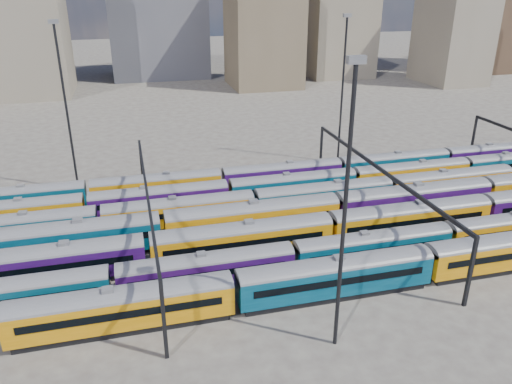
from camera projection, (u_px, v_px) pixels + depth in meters
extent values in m
plane|color=#47403C|center=(305.00, 230.00, 66.29)|extent=(500.00, 500.00, 0.00)
cube|color=black|center=(125.00, 325.00, 47.33)|extent=(19.71, 2.56, 0.73)
cube|color=#A96806|center=(123.00, 309.00, 46.60)|extent=(20.75, 3.01, 3.01)
cylinder|color=#4C4C51|center=(121.00, 295.00, 46.01)|extent=(20.75, 3.01, 3.01)
cube|color=black|center=(123.00, 315.00, 45.10)|extent=(18.26, 0.06, 0.78)
cube|color=black|center=(122.00, 296.00, 47.82)|extent=(18.26, 0.06, 0.78)
cube|color=slate|center=(120.00, 288.00, 45.70)|extent=(1.04, 0.93, 0.36)
cube|color=black|center=(334.00, 292.00, 52.29)|extent=(19.71, 2.56, 0.73)
cube|color=#043146|center=(335.00, 277.00, 51.56)|extent=(20.75, 3.01, 3.01)
cylinder|color=#4C4C51|center=(336.00, 265.00, 50.98)|extent=(20.75, 3.01, 3.01)
cube|color=black|center=(342.00, 282.00, 50.07)|extent=(18.26, 0.06, 0.78)
cube|color=black|center=(330.00, 267.00, 52.78)|extent=(18.26, 0.06, 0.78)
cube|color=slate|center=(337.00, 258.00, 50.66)|extent=(1.04, 0.93, 0.36)
cube|color=black|center=(507.00, 265.00, 57.26)|extent=(19.71, 2.56, 0.73)
cube|color=#A96806|center=(510.00, 251.00, 56.53)|extent=(20.75, 3.01, 3.01)
cube|color=black|center=(502.00, 242.00, 57.74)|extent=(18.26, 0.06, 0.78)
cube|color=black|center=(14.00, 312.00, 49.33)|extent=(17.85, 2.32, 0.66)
cube|color=#043146|center=(11.00, 297.00, 48.66)|extent=(18.79, 2.72, 2.72)
cylinder|color=#4C4C51|center=(8.00, 285.00, 48.13)|extent=(18.79, 2.72, 2.72)
cube|color=black|center=(7.00, 303.00, 47.31)|extent=(16.54, 0.06, 0.70)
cube|color=black|center=(13.00, 287.00, 49.77)|extent=(16.54, 0.06, 0.70)
cube|color=slate|center=(6.00, 279.00, 47.85)|extent=(0.94, 0.85, 0.33)
cube|color=black|center=(208.00, 284.00, 53.83)|extent=(17.85, 2.32, 0.66)
cube|color=#22083E|center=(207.00, 270.00, 53.17)|extent=(18.79, 2.72, 2.72)
cylinder|color=#4C4C51|center=(207.00, 259.00, 52.64)|extent=(18.79, 2.72, 2.72)
cube|color=black|center=(209.00, 275.00, 51.81)|extent=(16.54, 0.06, 0.70)
cube|color=black|center=(205.00, 261.00, 54.28)|extent=(16.54, 0.06, 0.70)
cube|color=slate|center=(206.00, 253.00, 52.36)|extent=(0.94, 0.85, 0.33)
cube|color=black|center=(371.00, 260.00, 58.34)|extent=(17.85, 2.32, 0.66)
cube|color=#043146|center=(373.00, 248.00, 57.68)|extent=(18.79, 2.72, 2.72)
cylinder|color=#4C4C51|center=(374.00, 237.00, 57.15)|extent=(18.79, 2.72, 2.72)
cube|color=black|center=(379.00, 251.00, 56.32)|extent=(16.54, 0.06, 0.70)
cube|color=black|center=(368.00, 240.00, 58.78)|extent=(16.54, 0.06, 0.70)
cube|color=slate|center=(374.00, 232.00, 56.86)|extent=(0.94, 0.85, 0.33)
cube|color=black|center=(512.00, 240.00, 62.85)|extent=(17.85, 2.32, 0.66)
cube|color=black|center=(507.00, 221.00, 63.29)|extent=(16.54, 0.06, 0.70)
cube|color=black|center=(46.00, 281.00, 54.33)|extent=(20.34, 2.64, 0.75)
cube|color=#22083E|center=(43.00, 265.00, 53.58)|extent=(21.41, 3.10, 3.10)
cylinder|color=#4C4C51|center=(41.00, 253.00, 52.97)|extent=(21.41, 3.10, 3.10)
cube|color=black|center=(41.00, 270.00, 52.03)|extent=(18.84, 0.06, 0.80)
cube|color=black|center=(45.00, 255.00, 54.83)|extent=(18.84, 0.06, 0.80)
cube|color=slate|center=(40.00, 246.00, 52.65)|extent=(1.07, 0.96, 0.37)
cube|color=black|center=(243.00, 255.00, 59.45)|extent=(20.34, 2.64, 0.75)
cube|color=#A96806|center=(243.00, 241.00, 58.70)|extent=(21.41, 3.10, 3.10)
cylinder|color=#4C4C51|center=(242.00, 229.00, 58.09)|extent=(21.41, 3.10, 3.10)
cube|color=black|center=(246.00, 244.00, 57.15)|extent=(18.84, 0.06, 0.80)
cube|color=black|center=(240.00, 232.00, 59.95)|extent=(18.84, 0.06, 0.80)
cube|color=slate|center=(242.00, 222.00, 57.77)|extent=(1.07, 0.96, 0.37)
cube|color=black|center=(408.00, 233.00, 64.57)|extent=(20.34, 2.64, 0.75)
cube|color=#A96806|center=(410.00, 220.00, 63.81)|extent=(21.41, 3.10, 3.10)
cylinder|color=#4C4C51|center=(411.00, 209.00, 63.21)|extent=(21.41, 3.10, 3.10)
cube|color=black|center=(417.00, 222.00, 62.27)|extent=(18.84, 0.06, 0.80)
cube|color=black|center=(404.00, 212.00, 65.07)|extent=(18.84, 0.06, 0.80)
cube|color=slate|center=(412.00, 203.00, 62.88)|extent=(1.07, 0.96, 0.37)
cube|color=black|center=(66.00, 256.00, 59.16)|extent=(21.17, 2.75, 0.78)
cube|color=#043146|center=(64.00, 241.00, 58.38)|extent=(22.29, 3.23, 3.23)
cylinder|color=#4C4C51|center=(62.00, 229.00, 57.75)|extent=(22.29, 3.23, 3.23)
cube|color=black|center=(62.00, 245.00, 56.77)|extent=(19.61, 0.06, 0.84)
cube|color=black|center=(65.00, 232.00, 59.68)|extent=(19.61, 0.06, 0.84)
cube|color=slate|center=(61.00, 222.00, 57.41)|extent=(1.11, 1.00, 0.39)
cube|color=black|center=(253.00, 233.00, 64.48)|extent=(21.17, 2.75, 0.78)
cube|color=#A96806|center=(253.00, 219.00, 63.70)|extent=(22.29, 3.23, 3.23)
cylinder|color=#4C4C51|center=(253.00, 208.00, 63.07)|extent=(22.29, 3.23, 3.23)
cube|color=black|center=(256.00, 222.00, 62.09)|extent=(19.61, 0.06, 0.84)
cube|color=black|center=(250.00, 211.00, 65.01)|extent=(19.61, 0.06, 0.84)
cube|color=slate|center=(253.00, 202.00, 62.73)|extent=(1.11, 1.00, 0.39)
cube|color=black|center=(411.00, 214.00, 69.81)|extent=(21.17, 2.75, 0.78)
cube|color=#22083E|center=(413.00, 201.00, 69.02)|extent=(22.29, 3.23, 3.23)
cylinder|color=#4C4C51|center=(414.00, 190.00, 68.39)|extent=(22.29, 3.23, 3.23)
cube|color=black|center=(420.00, 203.00, 67.41)|extent=(19.61, 0.06, 0.84)
cube|color=black|center=(407.00, 194.00, 70.33)|extent=(19.61, 0.06, 0.84)
cube|color=slate|center=(415.00, 184.00, 68.05)|extent=(1.11, 1.00, 0.39)
cube|color=black|center=(16.00, 243.00, 62.15)|extent=(18.88, 2.45, 0.70)
cube|color=#043146|center=(13.00, 230.00, 61.45)|extent=(19.88, 2.88, 2.88)
cylinder|color=#4C4C51|center=(11.00, 220.00, 60.89)|extent=(19.88, 2.88, 2.88)
cube|color=black|center=(11.00, 233.00, 60.02)|extent=(17.49, 0.06, 0.75)
cube|color=black|center=(15.00, 223.00, 62.62)|extent=(17.49, 0.06, 0.75)
cube|color=slate|center=(10.00, 214.00, 60.59)|extent=(0.99, 0.89, 0.35)
cube|color=black|center=(180.00, 224.00, 66.91)|extent=(18.88, 2.45, 0.70)
cube|color=#A96806|center=(180.00, 212.00, 66.21)|extent=(19.88, 2.88, 2.88)
cylinder|color=#4C4C51|center=(179.00, 203.00, 65.65)|extent=(19.88, 2.88, 2.88)
cube|color=black|center=(181.00, 215.00, 64.78)|extent=(17.49, 0.06, 0.75)
cube|color=black|center=(178.00, 206.00, 67.38)|extent=(17.49, 0.06, 0.75)
cube|color=slate|center=(179.00, 197.00, 65.35)|extent=(0.99, 0.89, 0.35)
cube|color=black|center=(323.00, 208.00, 71.67)|extent=(18.88, 2.45, 0.70)
cube|color=#043146|center=(324.00, 197.00, 70.97)|extent=(19.88, 2.88, 2.88)
cylinder|color=#4C4C51|center=(324.00, 188.00, 70.41)|extent=(19.88, 2.88, 2.88)
cube|color=black|center=(328.00, 199.00, 69.54)|extent=(17.49, 0.06, 0.75)
cube|color=black|center=(320.00, 191.00, 72.14)|extent=(17.49, 0.06, 0.75)
cube|color=slate|center=(325.00, 182.00, 70.11)|extent=(0.99, 0.89, 0.35)
cube|color=black|center=(448.00, 194.00, 76.43)|extent=(18.88, 2.45, 0.70)
cube|color=#A96806|center=(450.00, 183.00, 75.73)|extent=(19.88, 2.88, 2.88)
cylinder|color=#4C4C51|center=(451.00, 174.00, 75.17)|extent=(19.88, 2.88, 2.88)
cube|color=black|center=(456.00, 185.00, 74.30)|extent=(17.49, 0.06, 0.75)
cube|color=black|center=(444.00, 178.00, 76.90)|extent=(17.49, 0.06, 0.75)
cube|color=slate|center=(452.00, 170.00, 74.87)|extent=(0.99, 0.89, 0.35)
cube|color=black|center=(10.00, 227.00, 66.26)|extent=(18.21, 2.36, 0.67)
cube|color=#A96806|center=(8.00, 215.00, 65.58)|extent=(19.17, 2.78, 2.78)
cylinder|color=#4C4C51|center=(6.00, 206.00, 65.04)|extent=(19.17, 2.78, 2.78)
cube|color=black|center=(5.00, 218.00, 64.20)|extent=(16.87, 0.06, 0.72)
cube|color=black|center=(9.00, 209.00, 66.71)|extent=(16.87, 0.06, 0.72)
cube|color=slate|center=(5.00, 200.00, 64.75)|extent=(0.96, 0.86, 0.34)
cube|color=black|center=(161.00, 211.00, 70.85)|extent=(18.21, 2.36, 0.67)
cube|color=#22083E|center=(160.00, 200.00, 70.18)|extent=(19.17, 2.78, 2.78)
cylinder|color=#4C4C51|center=(159.00, 191.00, 69.64)|extent=(19.17, 2.78, 2.78)
cube|color=black|center=(160.00, 202.00, 68.79)|extent=(16.87, 0.06, 0.72)
cube|color=black|center=(159.00, 194.00, 71.30)|extent=(16.87, 0.06, 0.72)
cube|color=slate|center=(159.00, 186.00, 69.35)|extent=(0.96, 0.86, 0.34)
cube|color=black|center=(293.00, 197.00, 75.45)|extent=(18.21, 2.36, 0.67)
cube|color=#043146|center=(293.00, 186.00, 74.78)|extent=(19.17, 2.78, 2.78)
cylinder|color=#4C4C51|center=(293.00, 178.00, 74.23)|extent=(19.17, 2.78, 2.78)
cube|color=black|center=(296.00, 188.00, 73.39)|extent=(16.87, 0.06, 0.72)
cube|color=black|center=(290.00, 181.00, 75.90)|extent=(16.87, 0.06, 0.72)
cube|color=slate|center=(293.00, 173.00, 73.94)|extent=(0.96, 0.86, 0.34)
cube|color=black|center=(410.00, 185.00, 80.05)|extent=(18.21, 2.36, 0.67)
cube|color=#A96806|center=(411.00, 174.00, 79.37)|extent=(19.17, 2.78, 2.78)
cylinder|color=#4C4C51|center=(412.00, 166.00, 78.83)|extent=(19.17, 2.78, 2.78)
cube|color=black|center=(416.00, 176.00, 77.99)|extent=(16.87, 0.06, 0.72)
cube|color=black|center=(406.00, 170.00, 80.50)|extent=(16.87, 0.06, 0.72)
cube|color=slate|center=(412.00, 162.00, 78.54)|extent=(0.96, 0.86, 0.34)
cube|color=black|center=(510.00, 159.00, 85.09)|extent=(16.87, 0.06, 0.72)
cube|color=black|center=(17.00, 211.00, 70.73)|extent=(18.11, 2.35, 0.67)
cube|color=#043146|center=(15.00, 200.00, 70.06)|extent=(19.07, 2.76, 2.76)
cylinder|color=#4C4C51|center=(13.00, 191.00, 69.52)|extent=(19.07, 2.76, 2.76)
cube|color=black|center=(13.00, 202.00, 68.68)|extent=(16.78, 0.06, 0.72)
cube|color=black|center=(17.00, 194.00, 71.18)|extent=(16.78, 0.06, 0.72)
cube|color=slate|center=(12.00, 186.00, 69.23)|extent=(0.95, 0.86, 0.33)
cube|color=black|center=(158.00, 197.00, 75.30)|extent=(18.11, 2.35, 0.67)
cube|color=#A96806|center=(157.00, 187.00, 74.63)|extent=(19.07, 2.76, 2.76)
cylinder|color=#4C4C51|center=(156.00, 178.00, 74.09)|extent=(19.07, 2.76, 2.76)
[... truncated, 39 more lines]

